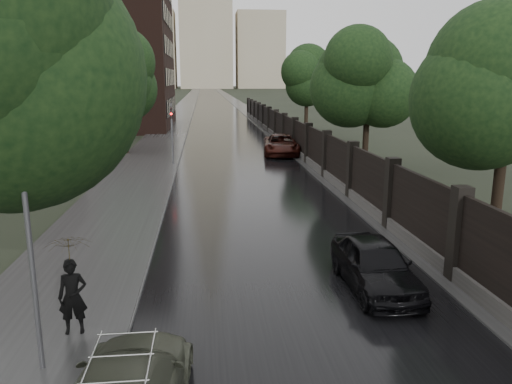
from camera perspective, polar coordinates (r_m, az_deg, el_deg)
The scene contains 15 objects.
road at distance 197.45m, azimuth -5.37°, elevation 11.14°, with size 8.00×420.00×0.02m, color black.
sidewalk_left at distance 197.47m, azimuth -7.15°, elevation 11.11°, with size 4.00×420.00×0.16m, color #2D2D2D.
verge_right at distance 197.59m, azimuth -3.75°, elevation 11.17°, with size 3.00×420.00×0.08m, color #2D2D2D.
fence_right at distance 40.22m, azimuth 3.94°, elevation 6.35°, with size 0.45×75.72×2.70m.
tree_left_far at distance 37.80m, azimuth -15.01°, elevation 11.98°, with size 4.25×4.25×7.39m.
tree_right_a at distance 18.20m, azimuth 26.87°, elevation 9.71°, with size 4.08×4.08×7.01m.
tree_right_b at distance 30.94m, azimuth 12.69°, elevation 11.47°, with size 4.08×4.08×7.01m.
tree_right_c at distance 48.36m, azimuth 5.83°, elevation 12.07°, with size 4.08×4.08×7.01m.
lamp_post at distance 9.82m, azimuth -24.48°, elevation -5.12°, with size 0.25×0.12×5.11m.
traffic_light at distance 32.57m, azimuth -9.59°, elevation 7.15°, with size 0.16×0.32×4.00m.
brick_building at distance 61.58m, azimuth -21.62°, elevation 16.12°, with size 24.00×18.00×20.00m, color black.
stalinist_tower at distance 309.12m, azimuth -5.78°, elevation 18.83°, with size 92.00×30.00×159.00m.
car_right_near at distance 13.76m, azimuth 13.43°, elevation -8.06°, with size 1.61×4.01×1.37m, color black.
car_right_far at distance 37.04m, azimuth 2.90°, elevation 5.41°, with size 2.51×5.44×1.51m, color black.
pedestrian_umbrella at distance 11.18m, azimuth -20.57°, elevation -6.96°, with size 1.04×1.06×2.58m.
Camera 1 is at (-2.24, -7.36, 5.50)m, focal length 35.00 mm.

